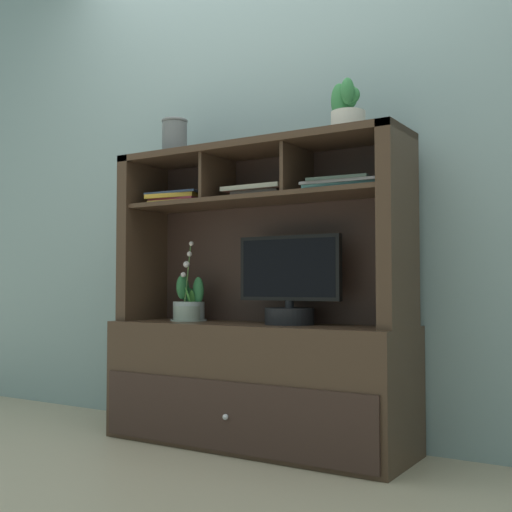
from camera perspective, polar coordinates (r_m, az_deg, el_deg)
floor_plane at (r=2.89m, az=0.00°, el=-16.35°), size 6.00×6.00×0.02m
back_wall at (r=3.10m, az=2.39°, el=10.85°), size 6.00×0.02×2.80m
media_console at (r=2.83m, az=0.06°, el=-8.32°), size 1.33×0.45×1.28m
tv_monitor at (r=2.73m, az=2.94°, el=-2.78°), size 0.47×0.21×0.37m
potted_orchid at (r=3.01m, az=-5.98°, el=-4.79°), size 0.15×0.15×0.36m
potted_fern at (r=3.03m, az=-5.86°, el=-4.30°), size 0.17×0.17×0.21m
magazine_stack_left at (r=2.59m, az=7.71°, el=6.23°), size 0.32×0.23×0.04m
magazine_stack_centre at (r=3.08m, az=-6.72°, el=4.99°), size 0.29×0.22×0.05m
magazine_stack_right at (r=2.88m, az=0.42°, el=5.49°), size 0.33×0.21×0.05m
potted_succulent at (r=2.70m, az=7.93°, el=12.39°), size 0.16×0.16×0.21m
ceramic_vase at (r=3.13m, az=-7.09°, el=10.21°), size 0.12×0.12×0.17m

